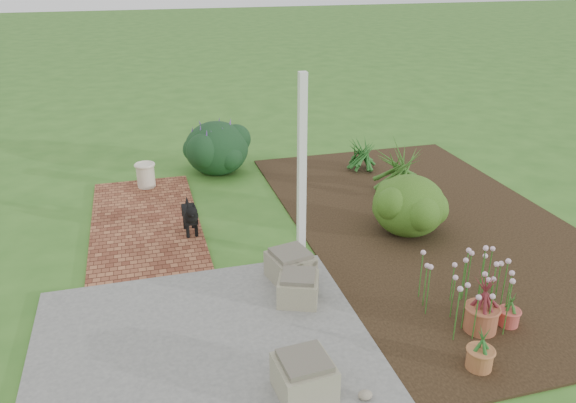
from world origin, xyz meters
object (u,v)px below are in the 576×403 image
object	(u,v)px
stone_trough_near	(304,378)
black_dog	(190,214)
cream_ceramic_urn	(146,175)
evergreen_shrub	(409,204)

from	to	relation	value
stone_trough_near	black_dog	world-z (taller)	black_dog
cream_ceramic_urn	evergreen_shrub	world-z (taller)	evergreen_shrub
cream_ceramic_urn	evergreen_shrub	size ratio (longest dim) A/B	0.39
black_dog	cream_ceramic_urn	bearing A→B (deg)	102.85
cream_ceramic_urn	stone_trough_near	bearing A→B (deg)	-78.06
black_dog	cream_ceramic_urn	xyz separation A→B (m)	(-0.55, 2.06, -0.11)
black_dog	evergreen_shrub	xyz separation A→B (m)	(3.07, -0.76, 0.12)
stone_trough_near	evergreen_shrub	distance (m)	3.70
cream_ceramic_urn	black_dog	bearing A→B (deg)	-75.12
black_dog	evergreen_shrub	world-z (taller)	evergreen_shrub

